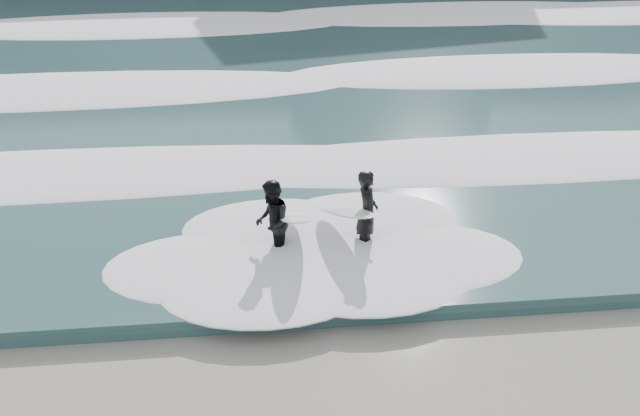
{
  "coord_description": "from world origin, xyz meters",
  "views": [
    {
      "loc": [
        -1.4,
        -7.61,
        7.18
      ],
      "look_at": [
        0.08,
        5.38,
        1.0
      ],
      "focal_mm": 45.0,
      "sensor_mm": 36.0,
      "label": 1
    }
  ],
  "objects": [
    {
      "name": "sea",
      "position": [
        0.0,
        29.0,
        0.15
      ],
      "size": [
        90.0,
        52.0,
        0.3
      ],
      "primitive_type": "cube",
      "color": "#2A4A4C",
      "rests_on": "ground"
    },
    {
      "name": "foam_near",
      "position": [
        0.0,
        9.0,
        0.4
      ],
      "size": [
        60.0,
        3.2,
        0.2
      ],
      "primitive_type": "ellipsoid",
      "color": "white",
      "rests_on": "sea"
    },
    {
      "name": "foam_mid",
      "position": [
        0.0,
        16.0,
        0.42
      ],
      "size": [
        60.0,
        4.0,
        0.24
      ],
      "primitive_type": "ellipsoid",
      "color": "white",
      "rests_on": "sea"
    },
    {
      "name": "foam_far",
      "position": [
        0.0,
        25.0,
        0.45
      ],
      "size": [
        60.0,
        4.8,
        0.3
      ],
      "primitive_type": "ellipsoid",
      "color": "white",
      "rests_on": "sea"
    },
    {
      "name": "surfer_left",
      "position": [
        0.85,
        5.46,
        0.84
      ],
      "size": [
        1.21,
        2.22,
        1.66
      ],
      "color": "black",
      "rests_on": "ground"
    },
    {
      "name": "surfer_right",
      "position": [
        -0.74,
        5.32,
        0.8
      ],
      "size": [
        1.05,
        2.02,
        1.59
      ],
      "color": "black",
      "rests_on": "ground"
    }
  ]
}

